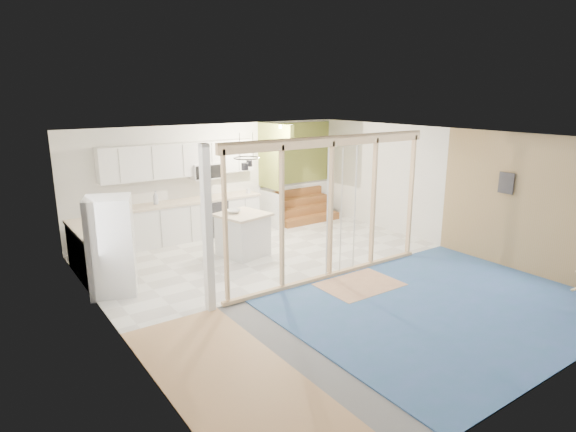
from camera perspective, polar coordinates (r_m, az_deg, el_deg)
room at (r=8.38m, az=3.51°, el=0.55°), size 7.01×8.01×2.61m
floor_overlays at (r=8.86m, az=3.51°, el=-7.43°), size 7.00×8.00×0.03m
stud_frame at (r=8.17m, az=2.20°, el=2.29°), size 4.66×0.14×2.60m
base_cabinets at (r=10.71m, az=-14.78°, el=-1.45°), size 4.45×2.24×0.93m
upper_cabinets at (r=11.12m, az=-12.33°, el=6.41°), size 3.60×0.41×0.85m
green_partition at (r=12.52m, az=0.43°, el=3.54°), size 2.25×1.51×2.60m
pot_rack at (r=9.62m, az=-4.93°, el=6.54°), size 0.52×0.52×0.72m
sheathing_panel at (r=9.81m, az=27.39°, el=0.98°), size 0.02×4.00×2.60m
electrical_panel at (r=9.98m, az=24.47°, el=3.57°), size 0.04×0.30×0.40m
ceiling_light at (r=11.41m, az=-0.29°, el=10.57°), size 0.32×0.32×0.08m
fridge at (r=8.51m, az=-20.16°, el=-3.38°), size 0.93×0.90×1.67m
island at (r=10.00m, az=-5.36°, el=-2.23°), size 1.11×1.11×0.91m
bowl at (r=9.94m, az=-6.43°, el=0.55°), size 0.36×0.36×0.07m
soap_bottle_a at (r=10.91m, az=-15.42°, el=2.12°), size 0.14×0.14×0.30m
soap_bottle_b at (r=11.73m, az=-4.74°, el=3.12°), size 0.09×0.09×0.18m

